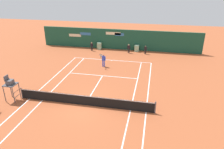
{
  "coord_description": "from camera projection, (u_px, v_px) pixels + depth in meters",
  "views": [
    {
      "loc": [
        5.52,
        -14.95,
        9.86
      ],
      "look_at": [
        1.35,
        5.18,
        0.8
      ],
      "focal_mm": 33.9,
      "sensor_mm": 36.0,
      "label": 1
    }
  ],
  "objects": [
    {
      "name": "tennis_net",
      "position": [
        84.0,
        100.0,
        18.19
      ],
      "size": [
        12.1,
        0.1,
        1.07
      ],
      "color": "#4C4C51",
      "rests_on": "ground_plane"
    },
    {
      "name": "ground_plane",
      "position": [
        87.0,
        102.0,
        18.91
      ],
      "size": [
        80.0,
        80.0,
        0.01
      ],
      "color": "#A8512D"
    },
    {
      "name": "ball_kid_right_post",
      "position": [
        129.0,
        48.0,
        31.51
      ],
      "size": [
        0.45,
        0.19,
        1.36
      ],
      "rotation": [
        0.0,
        0.0,
        3.17
      ],
      "color": "black",
      "rests_on": "ground_plane"
    },
    {
      "name": "sponsor_back_wall",
      "position": [
        119.0,
        40.0,
        33.0
      ],
      "size": [
        25.0,
        1.02,
        3.14
      ],
      "color": "#194C38",
      "rests_on": "ground_plane"
    },
    {
      "name": "umpire_chair",
      "position": [
        10.0,
        84.0,
        18.58
      ],
      "size": [
        1.0,
        1.0,
        2.39
      ],
      "rotation": [
        0.0,
        0.0,
        -1.57
      ],
      "color": "#47474C",
      "rests_on": "ground_plane"
    },
    {
      "name": "player_on_baseline",
      "position": [
        103.0,
        59.0,
        26.35
      ],
      "size": [
        0.61,
        0.7,
        1.85
      ],
      "rotation": [
        0.0,
        0.0,
        3.21
      ],
      "color": "blue",
      "rests_on": "ground_plane"
    },
    {
      "name": "tennis_ball_by_sideline",
      "position": [
        125.0,
        71.0,
        25.2
      ],
      "size": [
        0.07,
        0.07,
        0.07
      ],
      "primitive_type": "sphere",
      "color": "#CCE033",
      "rests_on": "ground_plane"
    },
    {
      "name": "ball_kid_centre_post",
      "position": [
        92.0,
        46.0,
        32.58
      ],
      "size": [
        0.45,
        0.2,
        1.35
      ],
      "rotation": [
        0.0,
        0.0,
        3.03
      ],
      "color": "black",
      "rests_on": "ground_plane"
    },
    {
      "name": "ball_kid_left_post",
      "position": [
        146.0,
        49.0,
        31.07
      ],
      "size": [
        0.42,
        0.2,
        1.27
      ],
      "rotation": [
        0.0,
        0.0,
        3.0
      ],
      "color": "black",
      "rests_on": "ground_plane"
    }
  ]
}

